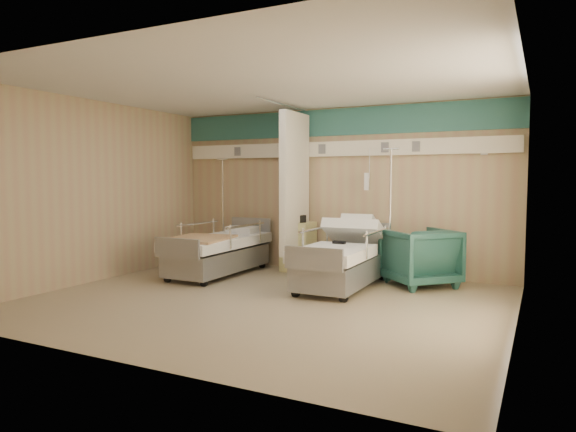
{
  "coord_description": "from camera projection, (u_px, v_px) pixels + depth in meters",
  "views": [
    {
      "loc": [
        3.23,
        -5.74,
        1.6
      ],
      "look_at": [
        0.05,
        0.6,
        1.08
      ],
      "focal_mm": 32.0,
      "sensor_mm": 36.0,
      "label": 1
    }
  ],
  "objects": [
    {
      "name": "ground",
      "position": [
        264.0,
        301.0,
        6.68
      ],
      "size": [
        6.0,
        5.0,
        0.0
      ],
      "primitive_type": "cube",
      "color": "gray",
      "rests_on": "ground"
    },
    {
      "name": "room_walls",
      "position": [
        271.0,
        159.0,
        6.78
      ],
      "size": [
        6.04,
        5.04,
        2.82
      ],
      "color": "tan",
      "rests_on": "ground"
    },
    {
      "name": "bed_right",
      "position": [
        343.0,
        266.0,
        7.55
      ],
      "size": [
        1.0,
        2.16,
        0.63
      ],
      "primitive_type": null,
      "color": "white",
      "rests_on": "ground"
    },
    {
      "name": "bed_left",
      "position": [
        218.0,
        256.0,
        8.53
      ],
      "size": [
        1.0,
        2.16,
        0.63
      ],
      "primitive_type": null,
      "color": "white",
      "rests_on": "ground"
    },
    {
      "name": "bedside_cabinet",
      "position": [
        298.0,
        246.0,
        8.86
      ],
      "size": [
        0.5,
        0.48,
        0.85
      ],
      "primitive_type": "cube",
      "color": "#D3CF84",
      "rests_on": "ground"
    },
    {
      "name": "visitor_armchair",
      "position": [
        420.0,
        257.0,
        7.63
      ],
      "size": [
        1.32,
        1.32,
        0.86
      ],
      "primitive_type": "imported",
      "rotation": [
        0.0,
        0.0,
        3.92
      ],
      "color": "#1F4E47",
      "rests_on": "ground"
    },
    {
      "name": "waffle_blanket",
      "position": [
        422.0,
        226.0,
        7.58
      ],
      "size": [
        0.83,
        0.83,
        0.07
      ],
      "primitive_type": "cube",
      "rotation": [
        0.0,
        0.0,
        3.97
      ],
      "color": "silver",
      "rests_on": "visitor_armchair"
    },
    {
      "name": "iv_stand_right",
      "position": [
        390.0,
        254.0,
        7.98
      ],
      "size": [
        0.37,
        0.37,
        2.07
      ],
      "rotation": [
        0.0,
        0.0,
        0.37
      ],
      "color": "silver",
      "rests_on": "ground"
    },
    {
      "name": "iv_stand_left",
      "position": [
        223.0,
        242.0,
        9.61
      ],
      "size": [
        0.35,
        0.35,
        1.97
      ],
      "rotation": [
        0.0,
        0.0,
        -0.36
      ],
      "color": "silver",
      "rests_on": "ground"
    },
    {
      "name": "call_remote",
      "position": [
        339.0,
        242.0,
        7.61
      ],
      "size": [
        0.19,
        0.09,
        0.04
      ],
      "primitive_type": "cube",
      "rotation": [
        0.0,
        0.0,
        -0.04
      ],
      "color": "black",
      "rests_on": "bed_right"
    },
    {
      "name": "tan_blanket",
      "position": [
        199.0,
        239.0,
        8.12
      ],
      "size": [
        1.04,
        1.23,
        0.04
      ],
      "primitive_type": "cube",
      "rotation": [
        0.0,
        0.0,
        0.15
      ],
      "color": "tan",
      "rests_on": "bed_left"
    },
    {
      "name": "toiletry_bag",
      "position": [
        298.0,
        219.0,
        8.75
      ],
      "size": [
        0.28,
        0.23,
        0.13
      ],
      "primitive_type": "cube",
      "rotation": [
        0.0,
        0.0,
        -0.43
      ],
      "color": "black",
      "rests_on": "bedside_cabinet"
    },
    {
      "name": "white_cup",
      "position": [
        293.0,
        218.0,
        8.94
      ],
      "size": [
        0.11,
        0.11,
        0.12
      ],
      "primitive_type": "cylinder",
      "rotation": [
        0.0,
        0.0,
        0.34
      ],
      "color": "white",
      "rests_on": "bedside_cabinet"
    }
  ]
}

